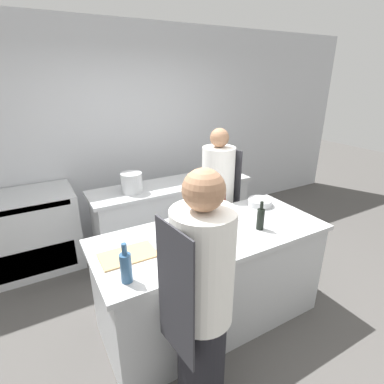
% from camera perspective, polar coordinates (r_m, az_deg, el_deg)
% --- Properties ---
extents(ground_plane, '(16.00, 16.00, 0.00)m').
position_cam_1_polar(ground_plane, '(3.11, 3.44, -22.57)').
color(ground_plane, '#4C4947').
extents(wall_back, '(8.00, 0.06, 2.80)m').
position_cam_1_polar(wall_back, '(4.24, -12.12, 10.71)').
color(wall_back, silver).
rests_on(wall_back, ground_plane).
extents(prep_counter, '(2.01, 0.86, 0.91)m').
position_cam_1_polar(prep_counter, '(2.81, 3.65, -15.84)').
color(prep_counter, '#B7BABC').
rests_on(prep_counter, ground_plane).
extents(pass_counter, '(2.01, 0.57, 0.91)m').
position_cam_1_polar(pass_counter, '(3.85, -3.67, -4.79)').
color(pass_counter, '#B7BABC').
rests_on(pass_counter, ground_plane).
extents(oven_range, '(0.99, 0.70, 0.92)m').
position_cam_1_polar(oven_range, '(3.97, -28.09, -6.65)').
color(oven_range, '#B7BABC').
rests_on(oven_range, ground_plane).
extents(chef_at_prep_near, '(0.40, 0.38, 1.73)m').
position_cam_1_polar(chef_at_prep_near, '(1.91, 1.82, -20.97)').
color(chef_at_prep_near, black).
rests_on(chef_at_prep_near, ground_plane).
extents(chef_at_stove, '(0.40, 0.38, 1.64)m').
position_cam_1_polar(chef_at_stove, '(3.41, 4.90, -1.70)').
color(chef_at_stove, black).
rests_on(chef_at_stove, ground_plane).
extents(bottle_olive_oil, '(0.08, 0.08, 0.28)m').
position_cam_1_polar(bottle_olive_oil, '(2.00, -12.47, -13.73)').
color(bottle_olive_oil, '#2D5175').
rests_on(bottle_olive_oil, prep_counter).
extents(bottle_vinegar, '(0.07, 0.07, 0.26)m').
position_cam_1_polar(bottle_vinegar, '(2.63, 12.93, -4.90)').
color(bottle_vinegar, black).
rests_on(bottle_vinegar, prep_counter).
extents(bottle_wine, '(0.07, 0.07, 0.31)m').
position_cam_1_polar(bottle_wine, '(2.80, 5.74, -2.27)').
color(bottle_wine, '#5B2319').
rests_on(bottle_wine, prep_counter).
extents(bowl_mixing_large, '(0.28, 0.28, 0.07)m').
position_cam_1_polar(bowl_mixing_large, '(2.39, -2.93, -9.01)').
color(bowl_mixing_large, navy).
rests_on(bowl_mixing_large, prep_counter).
extents(bowl_prep_small, '(0.24, 0.24, 0.07)m').
position_cam_1_polar(bowl_prep_small, '(3.13, 12.80, -1.93)').
color(bowl_prep_small, '#B7BABC').
rests_on(bowl_prep_small, prep_counter).
extents(bowl_ceramic_blue, '(0.17, 0.17, 0.06)m').
position_cam_1_polar(bowl_ceramic_blue, '(2.54, 4.59, -7.25)').
color(bowl_ceramic_blue, white).
rests_on(bowl_ceramic_blue, prep_counter).
extents(cup, '(0.08, 0.08, 0.08)m').
position_cam_1_polar(cup, '(2.15, 0.01, -12.66)').
color(cup, '#B2382D').
rests_on(cup, prep_counter).
extents(cutting_board, '(0.41, 0.25, 0.01)m').
position_cam_1_polar(cutting_board, '(2.30, -12.09, -11.65)').
color(cutting_board, tan).
rests_on(cutting_board, prep_counter).
extents(stockpot, '(0.24, 0.24, 0.23)m').
position_cam_1_polar(stockpot, '(3.43, -11.40, 1.73)').
color(stockpot, '#B7BABC').
rests_on(stockpot, pass_counter).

